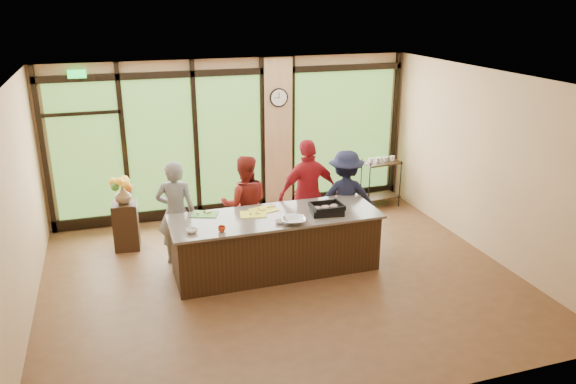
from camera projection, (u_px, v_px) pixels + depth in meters
floor at (281, 278)px, 8.56m from camera, size 7.00×7.00×0.00m
ceiling at (281, 80)px, 7.57m from camera, size 7.00×7.00×0.00m
back_wall at (235, 138)px, 10.76m from camera, size 7.00×0.00×7.00m
left_wall at (15, 213)px, 7.05m from camera, size 0.00×6.00×6.00m
right_wall at (487, 164)px, 9.08m from camera, size 0.00×6.00×6.00m
window_wall at (244, 143)px, 10.80m from camera, size 6.90×0.12×3.00m
island_base at (276, 244)px, 8.68m from camera, size 3.10×1.00×0.88m
countertop at (275, 217)px, 8.53m from camera, size 3.20×1.10×0.04m
wall_clock at (279, 98)px, 10.64m from camera, size 0.36×0.04×0.36m
cook_left at (176, 213)px, 8.84m from camera, size 0.69×0.54×1.69m
cook_midleft at (245, 204)px, 9.25m from camera, size 0.90×0.75×1.66m
cook_midright at (308, 193)px, 9.46m from camera, size 1.14×0.61×1.86m
cook_right at (345, 197)px, 9.58m from camera, size 1.18×0.85×1.64m
roasting_pan at (327, 211)px, 8.59m from camera, size 0.53×0.44×0.08m
mixing_bowl at (294, 221)px, 8.21m from camera, size 0.42×0.42×0.09m
cutting_board_left at (205, 214)px, 8.56m from camera, size 0.47×0.41×0.01m
cutting_board_center at (253, 214)px, 8.55m from camera, size 0.45×0.37×0.01m
cutting_board_right at (264, 210)px, 8.73m from camera, size 0.46×0.40×0.01m
prep_bowl_near at (192, 231)px, 7.90m from camera, size 0.21×0.21×0.05m
prep_bowl_mid at (280, 222)px, 8.23m from camera, size 0.18×0.18×0.04m
prep_bowl_far at (272, 206)px, 8.87m from camera, size 0.14×0.14×0.03m
red_ramekin at (222, 229)px, 7.92m from camera, size 0.12×0.12×0.08m
flower_stand at (126, 226)px, 9.46m from camera, size 0.45×0.45×0.82m
flower_vase at (123, 195)px, 9.28m from camera, size 0.34×0.34×0.29m
bar_cart at (381, 177)px, 11.36m from camera, size 0.78×0.49×1.03m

